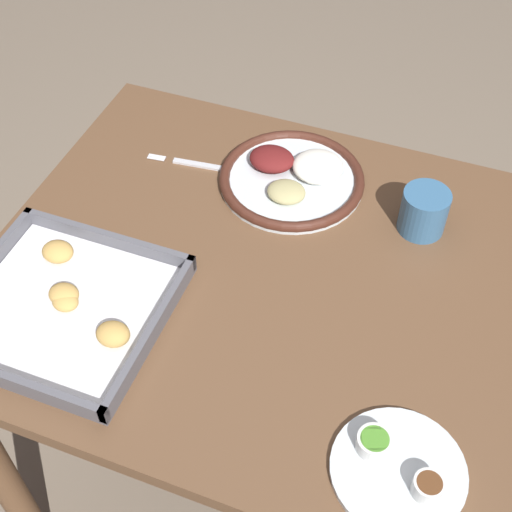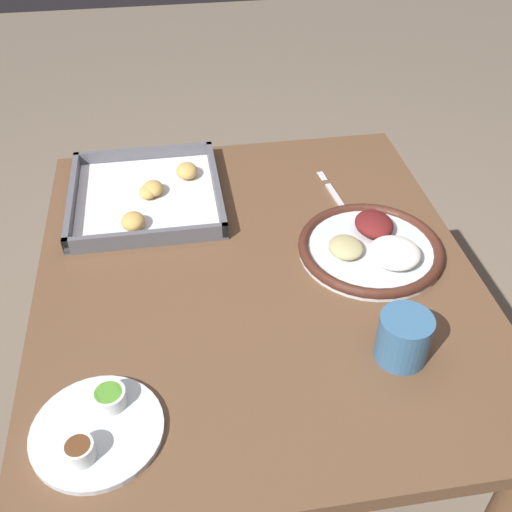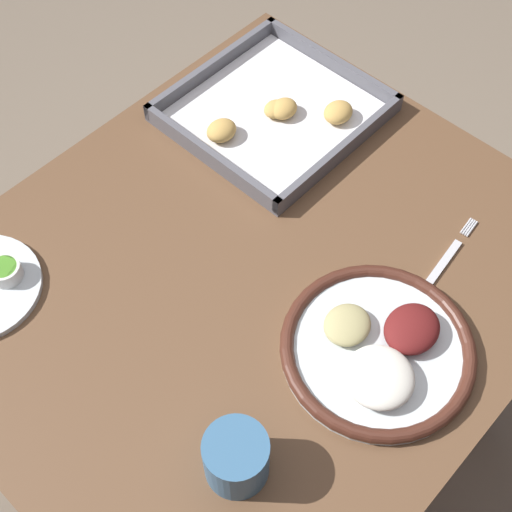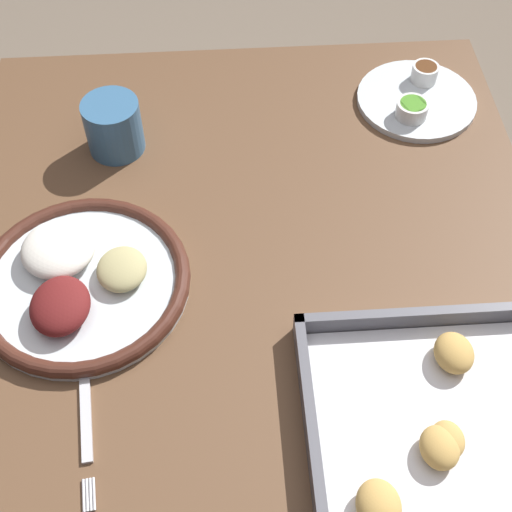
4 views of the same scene
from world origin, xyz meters
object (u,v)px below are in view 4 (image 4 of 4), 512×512
object	(u,v)px
baking_tray	(447,443)
dinner_plate	(80,280)
saucer_plate	(417,98)
drinking_cup	(114,126)
fork	(86,409)

from	to	relation	value
baking_tray	dinner_plate	bearing A→B (deg)	-120.32
saucer_plate	drinking_cup	size ratio (longest dim) A/B	2.25
saucer_plate	baking_tray	size ratio (longest dim) A/B	0.57
dinner_plate	baking_tray	world-z (taller)	dinner_plate
fork	drinking_cup	size ratio (longest dim) A/B	2.55
drinking_cup	saucer_plate	bearing A→B (deg)	98.33
saucer_plate	baking_tray	bearing A→B (deg)	-8.23
baking_tray	fork	bearing A→B (deg)	-100.05
fork	baking_tray	bearing A→B (deg)	73.66
dinner_plate	saucer_plate	distance (m)	0.59
dinner_plate	drinking_cup	bearing A→B (deg)	172.65
fork	saucer_plate	bearing A→B (deg)	129.48
fork	saucer_plate	distance (m)	0.69
fork	saucer_plate	size ratio (longest dim) A/B	1.13
saucer_plate	drinking_cup	world-z (taller)	drinking_cup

